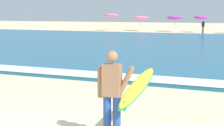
{
  "coord_description": "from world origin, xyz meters",
  "views": [
    {
      "loc": [
        4.76,
        -5.38,
        2.41
      ],
      "look_at": [
        1.49,
        2.78,
        1.1
      ],
      "focal_mm": 53.96,
      "sensor_mm": 36.0,
      "label": 1
    }
  ],
  "objects_px": {
    "beach_umbrella_1": "(141,18)",
    "beach_umbrella_2": "(175,18)",
    "surfer_with_board": "(125,89)",
    "beachgoer_near_row_right": "(203,26)",
    "beach_umbrella_3": "(201,17)",
    "beach_umbrella_0": "(111,15)"
  },
  "relations": [
    {
      "from": "beach_umbrella_1",
      "to": "beach_umbrella_2",
      "type": "height_order",
      "value": "beach_umbrella_2"
    },
    {
      "from": "surfer_with_board",
      "to": "beach_umbrella_2",
      "type": "bearing_deg",
      "value": 100.07
    },
    {
      "from": "surfer_with_board",
      "to": "beachgoer_near_row_right",
      "type": "distance_m",
      "value": 35.29
    },
    {
      "from": "beachgoer_near_row_right",
      "to": "beach_umbrella_3",
      "type": "bearing_deg",
      "value": 104.01
    },
    {
      "from": "surfer_with_board",
      "to": "beach_umbrella_0",
      "type": "distance_m",
      "value": 40.94
    },
    {
      "from": "beach_umbrella_1",
      "to": "beach_umbrella_0",
      "type": "bearing_deg",
      "value": -171.96
    },
    {
      "from": "beach_umbrella_0",
      "to": "beach_umbrella_2",
      "type": "xyz_separation_m",
      "value": [
        8.77,
        0.37,
        -0.29
      ]
    },
    {
      "from": "beach_umbrella_2",
      "to": "beach_umbrella_3",
      "type": "distance_m",
      "value": 3.51
    },
    {
      "from": "beach_umbrella_0",
      "to": "beach_umbrella_2",
      "type": "height_order",
      "value": "beach_umbrella_0"
    },
    {
      "from": "beach_umbrella_2",
      "to": "beach_umbrella_0",
      "type": "bearing_deg",
      "value": -177.59
    },
    {
      "from": "beach_umbrella_1",
      "to": "beach_umbrella_3",
      "type": "height_order",
      "value": "beach_umbrella_3"
    },
    {
      "from": "beach_umbrella_1",
      "to": "beachgoer_near_row_right",
      "type": "xyz_separation_m",
      "value": [
        8.64,
        -3.27,
        -0.94
      ]
    },
    {
      "from": "beach_umbrella_0",
      "to": "beach_umbrella_3",
      "type": "height_order",
      "value": "beach_umbrella_0"
    },
    {
      "from": "beach_umbrella_0",
      "to": "beach_umbrella_3",
      "type": "bearing_deg",
      "value": -1.9
    },
    {
      "from": "beach_umbrella_0",
      "to": "beach_umbrella_1",
      "type": "height_order",
      "value": "beach_umbrella_0"
    },
    {
      "from": "beachgoer_near_row_right",
      "to": "surfer_with_board",
      "type": "bearing_deg",
      "value": -85.45
    },
    {
      "from": "beach_umbrella_1",
      "to": "beach_umbrella_3",
      "type": "relative_size",
      "value": 1.09
    },
    {
      "from": "beach_umbrella_0",
      "to": "beach_umbrella_2",
      "type": "relative_size",
      "value": 1.14
    },
    {
      "from": "beach_umbrella_3",
      "to": "beach_umbrella_0",
      "type": "bearing_deg",
      "value": 178.1
    },
    {
      "from": "beach_umbrella_1",
      "to": "beach_umbrella_3",
      "type": "xyz_separation_m",
      "value": [
        8.07,
        -0.99,
        0.08
      ]
    },
    {
      "from": "beach_umbrella_3",
      "to": "beachgoer_near_row_right",
      "type": "distance_m",
      "value": 2.56
    },
    {
      "from": "beach_umbrella_2",
      "to": "beach_umbrella_3",
      "type": "relative_size",
      "value": 1.01
    }
  ]
}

